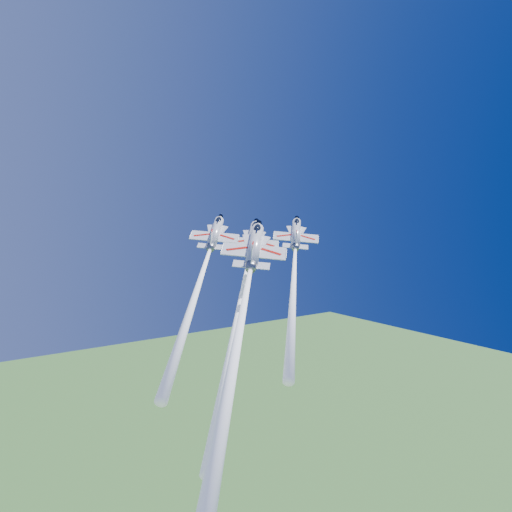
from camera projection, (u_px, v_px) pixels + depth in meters
jet_lead at (241, 301)px, 94.29m from camera, size 31.69×39.88×46.78m
jet_left at (200, 280)px, 94.33m from camera, size 26.06×32.64×36.76m
jet_right at (294, 276)px, 95.58m from camera, size 24.00×30.03×33.52m
jet_slot at (242, 315)px, 81.48m from camera, size 31.87×39.92×45.02m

